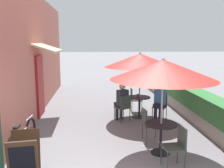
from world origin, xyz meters
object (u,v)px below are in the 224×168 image
at_px(seated_patron_mid_right, 160,100).
at_px(patio_umbrella_mid, 140,60).
at_px(bicycle_leaning, 23,139).
at_px(cafe_chair_mid_left, 124,106).
at_px(seated_patron_mid_left, 122,100).
at_px(patio_umbrella_near, 163,70).
at_px(patio_table_mid, 139,103).
at_px(menu_board, 25,161).
at_px(coffee_cup_mid, 138,95).
at_px(cafe_chair_near_left, 148,122).
at_px(cafe_chair_mid_back, 134,98).
at_px(cafe_chair_mid_right, 160,104).
at_px(patio_table_near, 161,132).
at_px(cafe_chair_near_right, 177,144).

bearing_deg(seated_patron_mid_right, patio_umbrella_mid, -2.86).
distance_m(patio_umbrella_mid, bicycle_leaning, 4.37).
relative_size(cafe_chair_mid_left, seated_patron_mid_left, 0.70).
height_order(patio_umbrella_near, patio_table_mid, patio_umbrella_near).
bearing_deg(menu_board, seated_patron_mid_left, 51.61).
bearing_deg(patio_umbrella_near, coffee_cup_mid, 90.40).
relative_size(cafe_chair_near_left, cafe_chair_mid_back, 1.00).
distance_m(coffee_cup_mid, bicycle_leaning, 4.08).
bearing_deg(patio_table_mid, cafe_chair_near_left, -94.43).
xyz_separation_m(cafe_chair_mid_left, cafe_chair_mid_right, (1.23, 0.09, 0.00)).
bearing_deg(cafe_chair_near_left, seated_patron_mid_left, -169.26).
distance_m(cafe_chair_mid_back, bicycle_leaning, 4.51).
distance_m(patio_table_mid, bicycle_leaning, 4.07).
height_order(cafe_chair_mid_back, bicycle_leaning, cafe_chair_mid_back).
xyz_separation_m(patio_table_mid, cafe_chair_mid_back, (-0.05, 0.71, 0.01)).
bearing_deg(menu_board, patio_umbrella_mid, 46.88).
bearing_deg(patio_table_mid, patio_table_near, -90.63).
bearing_deg(cafe_chair_near_left, patio_table_mid, 171.17).
xyz_separation_m(cafe_chair_near_left, cafe_chair_near_right, (0.26, -1.40, 0.00)).
distance_m(cafe_chair_near_left, cafe_chair_mid_back, 2.79).
height_order(seated_patron_mid_left, cafe_chair_mid_right, seated_patron_mid_left).
bearing_deg(cafe_chair_mid_back, cafe_chair_mid_left, -23.84).
distance_m(seated_patron_mid_left, cafe_chair_mid_right, 1.30).
relative_size(patio_table_near, cafe_chair_mid_right, 0.85).
distance_m(cafe_chair_near_right, seated_patron_mid_right, 3.12).
height_order(patio_umbrella_mid, seated_patron_mid_left, patio_umbrella_mid).
xyz_separation_m(cafe_chair_mid_right, cafe_chair_mid_back, (-0.69, 1.02, 0.00)).
distance_m(patio_table_near, seated_patron_mid_left, 2.56).
distance_m(cafe_chair_mid_left, seated_patron_mid_right, 1.18).
relative_size(seated_patron_mid_left, seated_patron_mid_right, 1.00).
relative_size(patio_table_mid, seated_patron_mid_left, 0.59).
bearing_deg(bicycle_leaning, cafe_chair_near_left, 13.42).
bearing_deg(seated_patron_mid_left, cafe_chair_near_left, -102.92).
bearing_deg(patio_table_near, patio_umbrella_near, 116.57).
bearing_deg(cafe_chair_near_left, patio_umbrella_near, 6.16).
relative_size(cafe_chair_near_left, patio_table_mid, 1.18).
bearing_deg(patio_umbrella_near, cafe_chair_mid_left, 103.21).
xyz_separation_m(cafe_chair_mid_right, bicycle_leaning, (-3.84, -2.21, -0.17)).
bearing_deg(cafe_chair_mid_back, seated_patron_mid_left, -28.26).
distance_m(patio_umbrella_near, seated_patron_mid_left, 2.85).
bearing_deg(menu_board, bicycle_leaning, 99.20).
xyz_separation_m(patio_table_mid, patio_umbrella_mid, (-0.00, 0.00, 1.44)).
bearing_deg(cafe_chair_near_left, cafe_chair_mid_left, -170.09).
xyz_separation_m(seated_patron_mid_right, cafe_chair_mid_back, (-0.64, 1.12, -0.17)).
xyz_separation_m(patio_umbrella_mid, seated_patron_mid_right, (0.58, -0.41, -1.26)).
relative_size(cafe_chair_mid_right, bicycle_leaning, 0.49).
distance_m(patio_table_near, patio_table_mid, 2.78).
bearing_deg(seated_patron_mid_right, cafe_chair_mid_back, -28.41).
xyz_separation_m(cafe_chair_near_left, seated_patron_mid_left, (-0.48, 1.78, 0.17)).
distance_m(cafe_chair_near_left, seated_patron_mid_left, 1.85).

